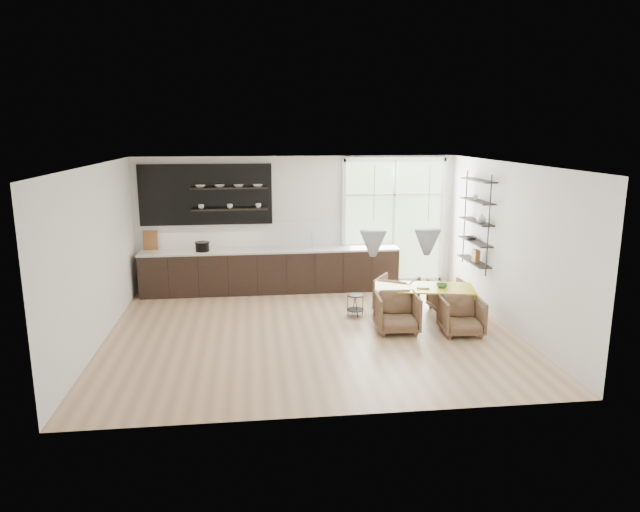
{
  "coord_description": "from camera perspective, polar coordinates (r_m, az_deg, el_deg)",
  "views": [
    {
      "loc": [
        -0.97,
        -9.36,
        3.44
      ],
      "look_at": [
        0.22,
        0.6,
        1.22
      ],
      "focal_mm": 32.0,
      "sensor_mm": 36.0,
      "label": 1
    }
  ],
  "objects": [
    {
      "name": "armchair_back_right",
      "position": [
        11.31,
        12.7,
        -3.93
      ],
      "size": [
        0.7,
        0.72,
        0.62
      ],
      "primitive_type": "imported",
      "rotation": [
        0.0,
        0.0,
        3.21
      ],
      "color": "brown",
      "rests_on": "ground"
    },
    {
      "name": "dining_table",
      "position": [
        10.58,
        10.36,
        -3.28
      ],
      "size": [
        1.91,
        1.16,
        0.65
      ],
      "rotation": [
        0.0,
        0.0,
        -0.21
      ],
      "color": "gold",
      "rests_on": "ground"
    },
    {
      "name": "right_shelving",
      "position": [
        11.53,
        15.38,
        3.1
      ],
      "size": [
        0.26,
        1.22,
        1.9
      ],
      "color": "black",
      "rests_on": "ground"
    },
    {
      "name": "room",
      "position": [
        10.76,
        1.62,
        1.86
      ],
      "size": [
        7.02,
        6.01,
        2.91
      ],
      "color": "tan",
      "rests_on": "ground"
    },
    {
      "name": "kitchen_run",
      "position": [
        12.38,
        -5.35,
        -0.84
      ],
      "size": [
        5.54,
        0.69,
        2.75
      ],
      "color": "black",
      "rests_on": "ground"
    },
    {
      "name": "table_bowl",
      "position": [
        10.59,
        12.1,
        -2.91
      ],
      "size": [
        0.21,
        0.21,
        0.06
      ],
      "primitive_type": "imported",
      "rotation": [
        0.0,
        0.0,
        0.05
      ],
      "color": "#40733F",
      "rests_on": "dining_table"
    },
    {
      "name": "armchair_front_left",
      "position": [
        10.04,
        7.71,
        -5.64
      ],
      "size": [
        0.77,
        0.78,
        0.68
      ],
      "primitive_type": "imported",
      "rotation": [
        0.0,
        0.0,
        -0.06
      ],
      "color": "brown",
      "rests_on": "ground"
    },
    {
      "name": "table_book",
      "position": [
        10.56,
        9.66,
        -2.95
      ],
      "size": [
        0.31,
        0.36,
        0.03
      ],
      "primitive_type": "imported",
      "rotation": [
        0.0,
        0.0,
        -0.28
      ],
      "color": "white",
      "rests_on": "dining_table"
    },
    {
      "name": "armchair_back_left",
      "position": [
        11.16,
        7.68,
        -3.78
      ],
      "size": [
        1.01,
        1.02,
        0.68
      ],
      "primitive_type": "imported",
      "rotation": [
        0.0,
        0.0,
        2.56
      ],
      "color": "brown",
      "rests_on": "ground"
    },
    {
      "name": "armchair_front_right",
      "position": [
        10.13,
        13.97,
        -5.84
      ],
      "size": [
        0.74,
        0.76,
        0.64
      ],
      "primitive_type": "imported",
      "rotation": [
        0.0,
        0.0,
        -0.07
      ],
      "color": "brown",
      "rests_on": "ground"
    },
    {
      "name": "wire_stool",
      "position": [
        10.83,
        3.55,
        -4.62
      ],
      "size": [
        0.32,
        0.32,
        0.41
      ],
      "rotation": [
        0.0,
        0.0,
        -0.01
      ],
      "color": "black",
      "rests_on": "ground"
    }
  ]
}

